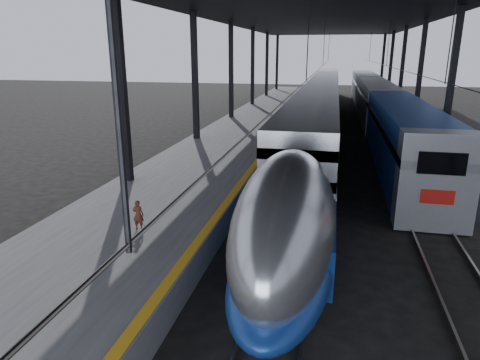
% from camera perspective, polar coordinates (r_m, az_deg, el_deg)
% --- Properties ---
extents(ground, '(160.00, 160.00, 0.00)m').
position_cam_1_polar(ground, '(14.11, -1.91, -11.06)').
color(ground, black).
rests_on(ground, ground).
extents(platform, '(6.00, 80.00, 1.00)m').
position_cam_1_polar(platform, '(33.32, 0.70, 6.23)').
color(platform, '#4C4C4F').
rests_on(platform, ground).
extents(yellow_strip, '(0.30, 80.00, 0.01)m').
position_cam_1_polar(yellow_strip, '(32.79, 5.53, 6.88)').
color(yellow_strip, orange).
rests_on(yellow_strip, platform).
extents(rails, '(6.52, 80.00, 0.16)m').
position_cam_1_polar(rails, '(32.76, 14.58, 4.76)').
color(rails, slate).
rests_on(rails, ground).
extents(canopy, '(18.00, 75.00, 9.47)m').
position_cam_1_polar(canopy, '(32.21, 10.88, 20.98)').
color(canopy, black).
rests_on(canopy, ground).
extents(tgv_train, '(2.81, 65.20, 4.03)m').
position_cam_1_polar(tgv_train, '(38.84, 10.77, 9.51)').
color(tgv_train, '#A9ABB0').
rests_on(tgv_train, ground).
extents(second_train, '(2.76, 56.05, 3.80)m').
position_cam_1_polar(second_train, '(43.65, 17.66, 9.85)').
color(second_train, '#163E93').
rests_on(second_train, ground).
extents(child, '(0.38, 0.25, 1.02)m').
position_cam_1_polar(child, '(14.27, -13.42, -4.55)').
color(child, '#4C2419').
rests_on(child, platform).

